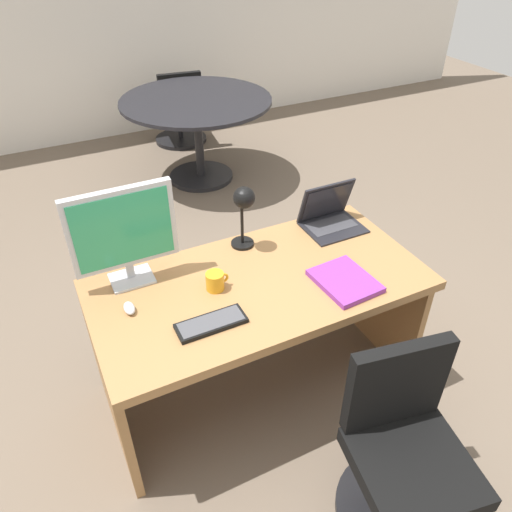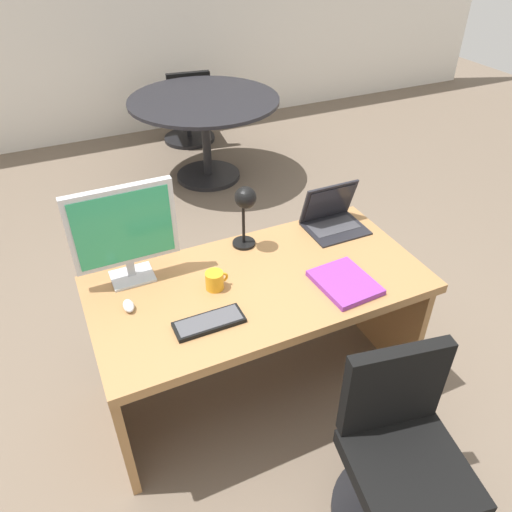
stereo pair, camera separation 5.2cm
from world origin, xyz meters
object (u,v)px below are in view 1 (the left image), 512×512
at_px(coffee_mug, 215,281).
at_px(meeting_table, 197,119).
at_px(laptop, 329,212).
at_px(meeting_chair_near, 180,115).
at_px(desk_lamp, 244,205).
at_px(keyboard, 211,323).
at_px(book, 345,281).
at_px(desk, 256,306).
at_px(monitor, 123,232).
at_px(mouse, 129,308).
at_px(office_chair, 404,459).

bearing_deg(coffee_mug, meeting_table, 71.36).
xyz_separation_m(laptop, meeting_chair_near, (0.16, 3.08, -0.50)).
bearing_deg(desk_lamp, meeting_chair_near, 77.65).
bearing_deg(laptop, desk_lamp, 179.66).
bearing_deg(laptop, keyboard, -152.71).
height_order(laptop, meeting_chair_near, laptop).
bearing_deg(keyboard, book, -1.59).
distance_m(desk, book, 0.47).
xyz_separation_m(monitor, keyboard, (0.22, -0.46, -0.26)).
xyz_separation_m(mouse, book, (0.96, -0.26, -0.00)).
bearing_deg(coffee_mug, laptop, 17.31).
bearing_deg(mouse, monitor, 72.74).
xyz_separation_m(keyboard, coffee_mug, (0.11, 0.22, 0.03)).
bearing_deg(office_chair, book, 80.55).
distance_m(desk, meeting_table, 2.51).
xyz_separation_m(desk, desk_lamp, (0.05, 0.24, 0.45)).
bearing_deg(monitor, meeting_chair_near, 67.59).
bearing_deg(meeting_table, office_chair, -96.34).
xyz_separation_m(desk_lamp, meeting_chair_near, (0.67, 3.08, -0.68)).
height_order(laptop, desk_lamp, desk_lamp).
bearing_deg(office_chair, desk, 104.79).
xyz_separation_m(keyboard, office_chair, (0.56, -0.69, -0.42)).
height_order(coffee_mug, meeting_chair_near, coffee_mug).
relative_size(laptop, office_chair, 0.38).
bearing_deg(keyboard, desk, 34.23).
relative_size(monitor, desk_lamp, 1.38).
bearing_deg(coffee_mug, mouse, 176.66).
bearing_deg(desk, laptop, 22.92).
distance_m(laptop, meeting_chair_near, 3.13).
bearing_deg(laptop, coffee_mug, -162.69).
distance_m(book, coffee_mug, 0.61).
height_order(monitor, mouse, monitor).
xyz_separation_m(desk, office_chair, (0.24, -0.91, -0.22)).
bearing_deg(mouse, desk, -1.99).
distance_m(coffee_mug, office_chair, 1.11).
distance_m(keyboard, desk_lamp, 0.64).
xyz_separation_m(laptop, mouse, (-1.18, -0.22, -0.06)).
height_order(laptop, keyboard, laptop).
bearing_deg(coffee_mug, desk_lamp, 42.95).
distance_m(monitor, coffee_mug, 0.47).
bearing_deg(meeting_table, book, -95.56).
distance_m(laptop, book, 0.53).
bearing_deg(monitor, laptop, 0.18).
height_order(desk, office_chair, office_chair).
bearing_deg(desk, desk_lamp, 77.52).
xyz_separation_m(desk, laptop, (0.57, 0.24, 0.27)).
bearing_deg(office_chair, coffee_mug, 116.37).
bearing_deg(book, office_chair, -99.45).
distance_m(keyboard, meeting_table, 2.82).
bearing_deg(meeting_table, mouse, -116.87).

